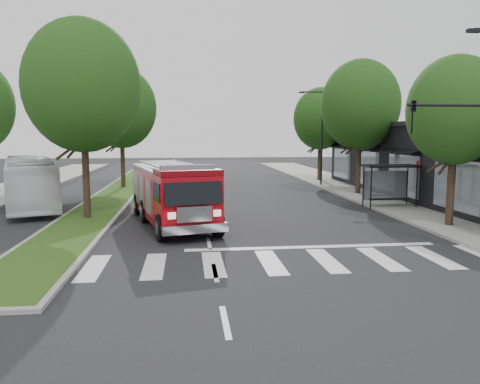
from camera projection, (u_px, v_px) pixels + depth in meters
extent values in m
plane|color=black|center=(209.00, 244.00, 18.98)|extent=(140.00, 140.00, 0.00)
cube|color=gray|center=(395.00, 202.00, 30.24)|extent=(5.00, 80.00, 0.15)
cube|color=gray|center=(120.00, 191.00, 36.05)|extent=(3.00, 50.00, 0.14)
cube|color=#204112|center=(120.00, 190.00, 36.04)|extent=(2.60, 49.50, 0.02)
cube|color=black|center=(462.00, 164.00, 30.44)|extent=(8.00, 30.00, 5.00)
cylinder|color=black|center=(371.00, 189.00, 27.23)|extent=(0.08, 0.08, 2.50)
cylinder|color=black|center=(417.00, 188.00, 27.54)|extent=(0.08, 0.08, 2.50)
cylinder|color=black|center=(363.00, 187.00, 28.41)|extent=(0.08, 0.08, 2.50)
cylinder|color=black|center=(407.00, 186.00, 28.72)|extent=(0.08, 0.08, 2.50)
cube|color=black|center=(390.00, 166.00, 27.81)|extent=(3.20, 1.60, 0.12)
cube|color=#8C99A5|center=(385.00, 185.00, 28.66)|extent=(2.80, 0.04, 1.80)
cube|color=black|center=(389.00, 199.00, 28.06)|extent=(2.40, 0.40, 0.08)
cylinder|color=black|center=(451.00, 189.00, 22.02)|extent=(0.36, 0.36, 3.74)
ellipsoid|color=#11370F|center=(455.00, 110.00, 21.56)|extent=(4.40, 4.40, 5.06)
cylinder|color=black|center=(358.00, 165.00, 33.81)|extent=(0.36, 0.36, 4.40)
ellipsoid|color=#11370F|center=(360.00, 105.00, 33.27)|extent=(5.60, 5.60, 6.44)
cylinder|color=black|center=(320.00, 160.00, 43.69)|extent=(0.36, 0.36, 3.96)
ellipsoid|color=#11370F|center=(320.00, 119.00, 43.21)|extent=(5.00, 5.00, 5.75)
cylinder|color=black|center=(86.00, 176.00, 23.94)|extent=(0.36, 0.36, 4.62)
ellipsoid|color=#11370F|center=(82.00, 86.00, 23.38)|extent=(5.80, 5.80, 6.67)
cylinder|color=black|center=(123.00, 162.00, 37.75)|extent=(0.36, 0.36, 4.40)
ellipsoid|color=#11370F|center=(121.00, 108.00, 37.22)|extent=(5.60, 5.60, 6.44)
cube|color=black|center=(474.00, 31.00, 15.54)|extent=(0.45, 0.20, 0.12)
cylinder|color=black|center=(464.00, 105.00, 15.82)|extent=(4.00, 0.10, 0.10)
imported|color=black|center=(413.00, 117.00, 15.67)|extent=(0.18, 0.22, 1.10)
cylinder|color=black|center=(322.00, 139.00, 39.39)|extent=(0.16, 0.16, 8.00)
cylinder|color=black|center=(312.00, 92.00, 38.80)|extent=(1.80, 0.10, 0.10)
cube|color=black|center=(302.00, 92.00, 38.71)|extent=(0.45, 0.20, 0.12)
cube|color=#62050A|center=(172.00, 214.00, 23.08)|extent=(4.63, 9.18, 0.26)
cube|color=#970810|center=(168.00, 190.00, 23.72)|extent=(4.14, 7.14, 2.10)
cube|color=#970810|center=(188.00, 200.00, 19.91)|extent=(2.99, 2.46, 2.20)
cube|color=#B2B2B7|center=(168.00, 168.00, 23.59)|extent=(4.14, 7.14, 0.13)
cylinder|color=#B2B2B7|center=(149.00, 164.00, 23.24)|extent=(1.59, 6.14, 0.10)
cylinder|color=#B2B2B7|center=(186.00, 163.00, 23.88)|extent=(1.59, 6.14, 0.10)
cube|color=silver|center=(195.00, 229.00, 18.91)|extent=(2.74, 1.00, 0.37)
cube|color=#8C99A5|center=(187.00, 167.00, 19.74)|extent=(2.33, 0.90, 0.19)
cylinder|color=black|center=(162.00, 228.00, 19.34)|extent=(0.63, 1.21, 1.15)
cylinder|color=black|center=(217.00, 224.00, 20.16)|extent=(0.63, 1.21, 1.15)
cylinder|color=black|center=(145.00, 211.00, 23.44)|extent=(0.63, 1.21, 1.15)
cylinder|color=black|center=(192.00, 209.00, 24.27)|extent=(0.63, 1.21, 1.15)
cylinder|color=black|center=(138.00, 204.00, 25.78)|extent=(0.63, 1.21, 1.15)
cylinder|color=black|center=(181.00, 202.00, 26.61)|extent=(0.63, 1.21, 1.15)
imported|color=white|center=(29.00, 182.00, 28.12)|extent=(6.17, 11.27, 3.08)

